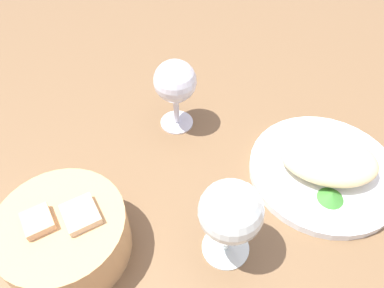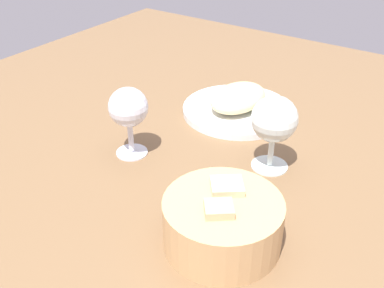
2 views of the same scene
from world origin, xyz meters
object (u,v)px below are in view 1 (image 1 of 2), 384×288
(wine_glass_near, at_px, (176,84))
(wine_glass_far, at_px, (232,214))
(plate, at_px, (324,171))
(bread_basket, at_px, (66,235))

(wine_glass_near, bearing_deg, wine_glass_far, 114.37)
(wine_glass_near, xyz_separation_m, wine_glass_far, (-0.10, 0.23, 0.00))
(plate, distance_m, bread_basket, 0.40)
(bread_basket, height_order, wine_glass_near, wine_glass_near)
(wine_glass_near, height_order, wine_glass_far, wine_glass_far)
(plate, bearing_deg, wine_glass_near, -18.38)
(wine_glass_far, bearing_deg, plate, -134.47)
(plate, bearing_deg, wine_glass_far, 45.53)
(plate, distance_m, wine_glass_near, 0.28)
(plate, relative_size, wine_glass_near, 1.78)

